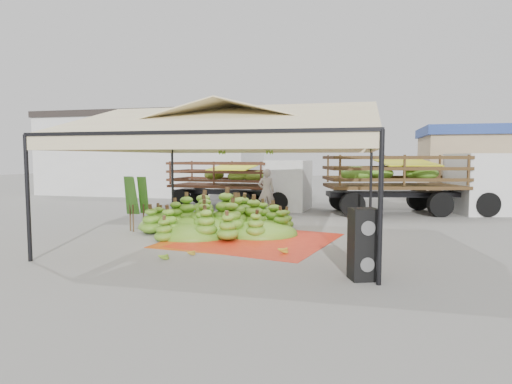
% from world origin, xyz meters
% --- Properties ---
extents(ground, '(90.00, 90.00, 0.00)m').
position_xyz_m(ground, '(0.00, 0.00, 0.00)').
color(ground, slate).
rests_on(ground, ground).
extents(canopy_tent, '(8.10, 8.10, 4.00)m').
position_xyz_m(canopy_tent, '(0.00, 0.00, 3.30)').
color(canopy_tent, black).
rests_on(canopy_tent, ground).
extents(building_white, '(14.30, 6.30, 5.40)m').
position_xyz_m(building_white, '(-10.00, 14.00, 2.71)').
color(building_white, silver).
rests_on(building_white, ground).
extents(building_tan, '(6.30, 5.30, 4.10)m').
position_xyz_m(building_tan, '(10.00, 13.00, 2.07)').
color(building_tan, tan).
rests_on(building_tan, ground).
extents(tarp_left, '(4.58, 4.41, 0.01)m').
position_xyz_m(tarp_left, '(0.18, -0.29, 0.01)').
color(tarp_left, '#C94A12').
rests_on(tarp_left, ground).
extents(tarp_right, '(4.85, 5.00, 0.01)m').
position_xyz_m(tarp_right, '(0.73, -0.22, 0.01)').
color(tarp_right, red).
rests_on(tarp_right, ground).
extents(banana_heap, '(6.02, 4.95, 1.29)m').
position_xyz_m(banana_heap, '(-1.04, 1.03, 0.64)').
color(banana_heap, '#507117').
rests_on(banana_heap, ground).
extents(hand_yellow_a, '(0.60, 0.55, 0.22)m').
position_xyz_m(hand_yellow_a, '(1.65, -1.70, 0.11)').
color(hand_yellow_a, gold).
rests_on(hand_yellow_a, ground).
extents(hand_yellow_b, '(0.42, 0.35, 0.18)m').
position_xyz_m(hand_yellow_b, '(-0.56, -2.50, 0.09)').
color(hand_yellow_b, '#BB8825').
rests_on(hand_yellow_b, ground).
extents(hand_red_a, '(0.57, 0.51, 0.22)m').
position_xyz_m(hand_red_a, '(3.70, -1.57, 0.11)').
color(hand_red_a, '#531913').
rests_on(hand_red_a, ground).
extents(hand_red_b, '(0.48, 0.40, 0.21)m').
position_xyz_m(hand_red_b, '(3.31, -1.05, 0.10)').
color(hand_red_b, '#5D2515').
rests_on(hand_red_b, ground).
extents(hand_green, '(0.49, 0.42, 0.20)m').
position_xyz_m(hand_green, '(-1.04, -3.09, 0.10)').
color(hand_green, '#467718').
rests_on(hand_green, ground).
extents(hanging_bunches, '(1.74, 0.24, 0.20)m').
position_xyz_m(hanging_bunches, '(0.20, 0.14, 2.62)').
color(hanging_bunches, '#38801A').
rests_on(hanging_bunches, ground).
extents(speaker_stack, '(0.65, 0.62, 1.45)m').
position_xyz_m(speaker_stack, '(3.70, -3.70, 0.73)').
color(speaker_stack, black).
rests_on(speaker_stack, ground).
extents(banana_leaves, '(0.96, 1.36, 3.70)m').
position_xyz_m(banana_leaves, '(-3.70, 0.52, 0.00)').
color(banana_leaves, '#2E6F1D').
rests_on(banana_leaves, ground).
extents(vendor, '(0.84, 0.68, 1.98)m').
position_xyz_m(vendor, '(-0.34, 5.58, 0.99)').
color(vendor, gray).
rests_on(vendor, ground).
extents(truck_left, '(6.93, 2.85, 2.32)m').
position_xyz_m(truck_left, '(-1.85, 7.62, 1.43)').
color(truck_left, '#4C2A19').
rests_on(truck_left, ground).
extents(truck_right, '(8.07, 4.47, 2.63)m').
position_xyz_m(truck_right, '(6.26, 7.46, 1.62)').
color(truck_right, '#4E3A1A').
rests_on(truck_right, ground).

